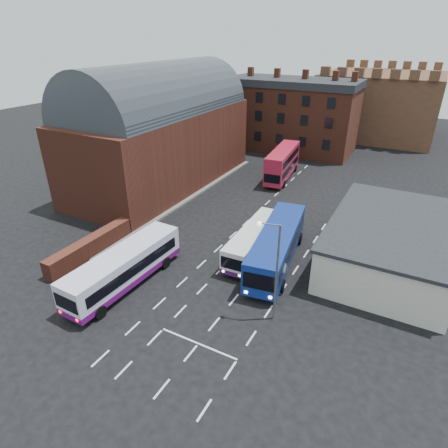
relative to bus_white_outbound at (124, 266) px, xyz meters
The scene contains 13 objects.
ground 4.42m from the bus_white_outbound, ahead, with size 180.00×180.00×0.00m, color black.
railway_station 24.69m from the bus_white_outbound, 118.62° to the left, with size 12.00×28.00×16.00m.
forecourt_wall 6.61m from the bus_white_outbound, 161.48° to the left, with size 1.20×10.00×1.80m, color #602B1E.
cream_building 23.65m from the bus_white_outbound, 36.53° to the left, with size 10.40×16.40×4.25m.
brick_terrace 46.26m from the bus_white_outbound, 92.49° to the left, with size 22.00×10.00×11.00m, color brown.
castle_keep 66.96m from the bus_white_outbound, 81.39° to the left, with size 22.00×22.00×12.00m, color brown.
bus_white_outbound is the anchor object (origin of this frame).
bus_white_inbound 12.20m from the bus_white_outbound, 52.52° to the left, with size 2.81×10.03×2.71m.
bus_blue 13.51m from the bus_white_outbound, 42.28° to the left, with size 4.66×12.91×3.44m.
bus_red_double 30.93m from the bus_white_outbound, 85.57° to the left, with size 3.67×11.11×4.36m.
street_lamp 12.81m from the bus_white_outbound, ahead, with size 1.59×0.61×8.02m.
pedestrian_red 3.09m from the bus_white_outbound, 126.90° to the right, with size 0.54×0.35×1.47m, color #901600.
pedestrian_beige 4.92m from the bus_white_outbound, 125.23° to the right, with size 0.71×0.55×1.46m, color tan.
Camera 1 is at (15.66, -19.05, 19.16)m, focal length 30.00 mm.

